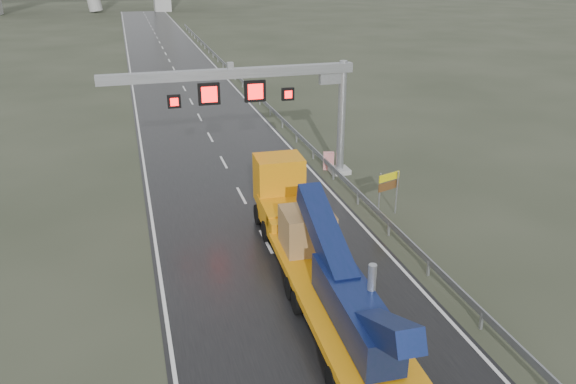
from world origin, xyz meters
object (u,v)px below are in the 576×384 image
object	(u,v)px
exit_sign_pair	(389,185)
striped_barrier	(329,161)
sign_gantry	(267,92)
heavy_haul_truck	(314,249)

from	to	relation	value
exit_sign_pair	striped_barrier	bearing A→B (deg)	76.53
sign_gantry	heavy_haul_truck	xyz separation A→B (m)	(-1.05, -12.24, -3.95)
heavy_haul_truck	striped_barrier	world-z (taller)	heavy_haul_truck
sign_gantry	exit_sign_pair	xyz separation A→B (m)	(5.00, -6.67, -3.91)
exit_sign_pair	striped_barrier	world-z (taller)	exit_sign_pair
heavy_haul_truck	exit_sign_pair	size ratio (longest dim) A/B	7.55
sign_gantry	striped_barrier	xyz separation A→B (m)	(4.32, 0.82, -5.03)
heavy_haul_truck	exit_sign_pair	xyz separation A→B (m)	(6.04, 5.57, 0.04)
exit_sign_pair	heavy_haul_truck	bearing A→B (deg)	-155.91
heavy_haul_truck	striped_barrier	size ratio (longest dim) A/B	15.71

